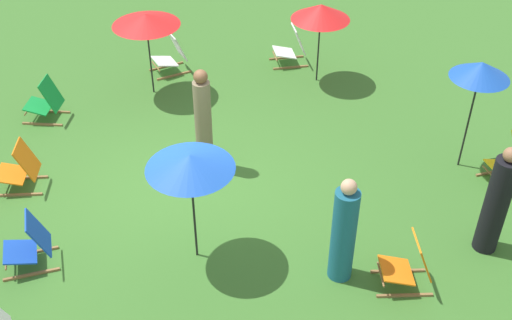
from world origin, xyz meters
TOP-DOWN VIEW (x-y plane):
  - ground_plane at (0.00, 0.00)m, footprint 40.00×40.00m
  - deckchair_0 at (-3.90, 2.73)m, footprint 0.49×0.77m
  - deckchair_1 at (1.13, -2.20)m, footprint 0.55×0.80m
  - deckchair_2 at (-0.66, -2.50)m, footprint 0.57×0.82m
  - deckchair_3 at (0.67, 5.28)m, footprint 0.55×0.80m
  - deckchair_4 at (2.49, 2.79)m, footprint 0.59×0.83m
  - deckchair_7 at (-4.04, 0.20)m, footprint 0.67×0.86m
  - deckchair_8 at (-2.66, -2.24)m, footprint 0.67×0.86m
  - umbrella_0 at (0.14, 4.68)m, footprint 0.92×0.92m
  - umbrella_2 at (-3.10, 3.07)m, footprint 1.15×1.15m
  - umbrella_3 at (1.40, 0.07)m, footprint 1.17×1.17m
  - umbrella_4 at (-3.26, -0.25)m, footprint 1.28×1.28m
  - person_0 at (2.15, 1.96)m, footprint 0.45×0.45m
  - person_1 at (-0.68, 0.46)m, footprint 0.37×0.37m
  - person_2 at (2.03, 4.18)m, footprint 0.39×0.39m

SIDE VIEW (x-z plane):
  - ground_plane at x=0.00m, z-range 0.00..0.00m
  - deckchair_0 at x=-3.90m, z-range -0.05..0.79m
  - deckchair_1 at x=1.13m, z-range -0.05..0.79m
  - deckchair_2 at x=-0.66m, z-range -0.05..0.79m
  - deckchair_3 at x=0.67m, z-range -0.05..0.79m
  - deckchair_4 at x=2.49m, z-range -0.05..0.79m
  - deckchair_7 at x=-4.04m, z-range -0.05..0.79m
  - deckchair_8 at x=-2.66m, z-range -0.05..0.79m
  - person_0 at x=2.15m, z-range -0.05..1.61m
  - person_2 at x=2.03m, z-range -0.06..1.71m
  - person_1 at x=-0.68m, z-range -0.03..1.79m
  - umbrella_2 at x=-3.10m, z-range 0.67..2.32m
  - umbrella_4 at x=-3.26m, z-range 0.72..2.39m
  - umbrella_3 at x=1.40m, z-range 0.78..2.55m
  - umbrella_0 at x=0.14m, z-range 0.84..2.80m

